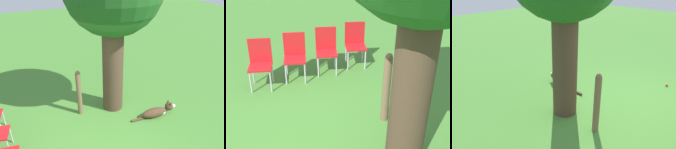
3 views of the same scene
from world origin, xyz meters
TOP-DOWN VIEW (x-y plane):
  - ground_plane at (0.00, 0.00)m, footprint 30.00×30.00m
  - dog at (1.57, 0.40)m, footprint 1.22×0.27m
  - fence_post at (-0.22, 1.28)m, footprint 0.13×0.13m
  - tennis_ball at (-0.51, -1.62)m, footprint 0.07×0.07m

SIDE VIEW (x-z plane):
  - ground_plane at x=0.00m, z-range 0.00..0.00m
  - tennis_ball at x=-0.51m, z-range 0.00..0.07m
  - dog at x=1.57m, z-range -0.06..0.33m
  - fence_post at x=-0.22m, z-range 0.01..1.24m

